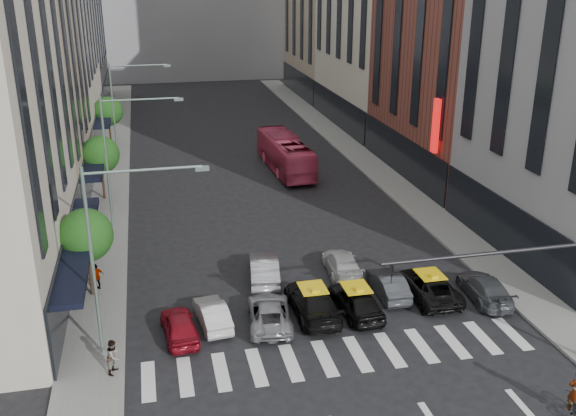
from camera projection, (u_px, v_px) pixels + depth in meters
ground at (356, 374)px, 28.45m from camera, size 160.00×160.00×0.00m
sidewalk_left at (111, 183)px, 53.46m from camera, size 3.00×96.00×0.15m
sidewalk_right at (372, 166)px, 58.20m from camera, size 3.00×96.00×0.15m
building_left_b at (15, 40)px, 46.31m from camera, size 8.00×16.00×24.00m
building_right_b at (456, 19)px, 52.05m from camera, size 8.00×18.00×26.00m
tree_near at (86, 235)px, 33.87m from camera, size 2.88×2.88×4.95m
tree_mid at (100, 155)px, 48.49m from camera, size 2.88×2.88×4.95m
tree_far at (108, 112)px, 63.10m from camera, size 2.88×2.88×4.95m
streetlamp_near at (112, 237)px, 27.96m from camera, size 5.38×0.25×9.00m
streetlamp_mid at (120, 145)px, 42.58m from camera, size 5.38×0.25×9.00m
streetlamp_far at (123, 99)px, 57.19m from camera, size 5.38×0.25×9.00m
traffic_signal at (537, 276)px, 27.55m from camera, size 10.10×0.20×6.00m
liberty_sign at (436, 126)px, 47.21m from camera, size 0.30×0.70×4.00m
car_red at (180, 325)px, 31.06m from camera, size 1.92×3.99×1.32m
car_white_front at (212, 314)px, 32.20m from camera, size 1.75×3.92×1.25m
car_silver at (269, 313)px, 32.26m from camera, size 2.65×4.79×1.27m
taxi_left at (313, 301)px, 33.10m from camera, size 2.19×5.26×1.52m
taxi_center at (356, 301)px, 33.19m from camera, size 2.18×4.55×1.50m
car_grey_mid at (388, 285)px, 35.09m from camera, size 1.52×4.01×1.31m
taxi_right at (429, 286)px, 34.87m from camera, size 2.40×4.98×1.37m
car_grey_curb at (485, 288)px, 34.71m from camera, size 2.25×4.70×1.32m
car_row2_left at (264, 269)px, 36.70m from camera, size 2.21×4.76×1.51m
car_row2_right at (342, 264)px, 37.57m from camera, size 2.18×4.62×1.30m
bus at (285, 154)px, 56.49m from camera, size 3.10×11.25×3.10m
motorcycle at (574, 406)px, 25.70m from camera, size 1.14×1.72×0.86m
pedestrian_near at (114, 356)px, 28.07m from camera, size 0.87×0.96×1.61m
pedestrian_far at (97, 277)px, 35.38m from camera, size 0.94×0.85×1.54m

